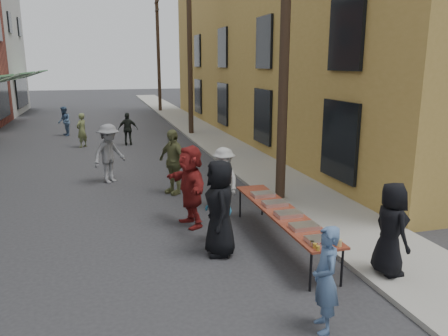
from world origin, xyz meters
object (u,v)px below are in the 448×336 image
utility_pole_mid (190,47)px  utility_pole_far (158,53)px  catering_tray_sausage (321,240)px  serving_table (282,213)px  server (391,229)px  utility_pole_near (285,31)px  guest_front_c (218,208)px  guest_front_a (220,208)px

utility_pole_mid → utility_pole_far: bearing=90.0°
catering_tray_sausage → serving_table: bearing=90.0°
serving_table → server: 2.22m
utility_pole_near → utility_pole_mid: 12.00m
utility_pole_near → utility_pole_mid: (0.00, 12.00, 0.00)m
utility_pole_far → serving_table: 27.13m
serving_table → guest_front_c: 1.33m
utility_pole_far → guest_front_c: (-2.40, -26.32, -3.73)m
utility_pole_mid → serving_table: (-1.17, -14.83, -3.79)m
utility_pole_mid → utility_pole_far: size_ratio=1.00×
utility_pole_near → catering_tray_sausage: bearing=-104.7°
catering_tray_sausage → guest_front_a: 2.10m
utility_pole_far → guest_front_a: 27.22m
guest_front_a → guest_front_c: bearing=174.7°
guest_front_c → utility_pole_mid: bearing=-165.3°
guest_front_c → catering_tray_sausage: bearing=53.9°
utility_pole_far → server: 28.89m
utility_pole_near → utility_pole_far: size_ratio=1.00×
utility_pole_mid → server: bearing=-89.8°
utility_pole_near → catering_tray_sausage: size_ratio=18.00×
serving_table → catering_tray_sausage: 1.65m
utility_pole_mid → guest_front_c: (-2.40, -14.32, -3.73)m
serving_table → utility_pole_mid: bearing=85.5°
serving_table → guest_front_c: guest_front_c is taller
utility_pole_mid → guest_front_c: bearing=-99.5°
serving_table → guest_front_a: 1.36m
catering_tray_sausage → utility_pole_mid: bearing=85.9°
guest_front_c → server: 3.40m
serving_table → utility_pole_near: bearing=67.5°
utility_pole_near → catering_tray_sausage: 5.94m
utility_pole_mid → serving_table: bearing=-94.5°
utility_pole_mid → guest_front_c: size_ratio=5.81×
utility_pole_far → serving_table: bearing=-92.5°
utility_pole_mid → guest_front_a: size_ratio=4.71×
server → guest_front_c: bearing=48.5°
catering_tray_sausage → guest_front_c: (-1.23, 2.16, -0.02)m
server → utility_pole_mid: bearing=2.3°
utility_pole_near → server: bearing=-89.4°
server → catering_tray_sausage: bearing=83.6°
catering_tray_sausage → guest_front_a: guest_front_a is taller
utility_pole_near → guest_front_c: (-2.40, -2.32, -3.73)m
utility_pole_far → guest_front_c: 26.69m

